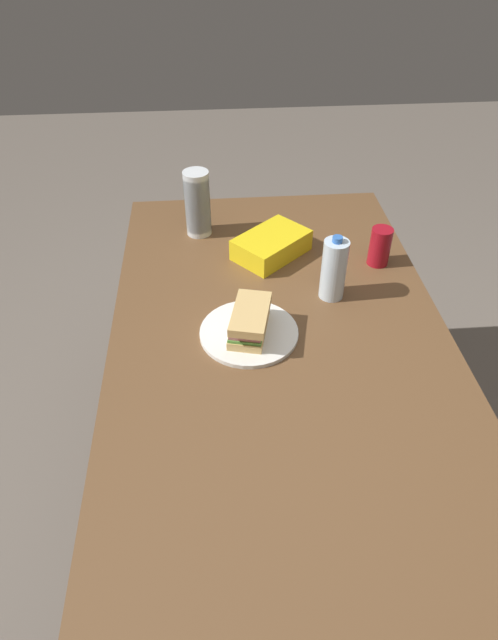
{
  "coord_description": "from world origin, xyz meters",
  "views": [
    {
      "loc": [
        1.03,
        -0.17,
        1.74
      ],
      "look_at": [
        -0.05,
        -0.08,
        0.82
      ],
      "focal_mm": 30.37,
      "sensor_mm": 36.0,
      "label": 1
    }
  ],
  "objects_px": {
    "sandwich": "(249,320)",
    "soda_can_red": "(380,246)",
    "water_bottle_tall": "(334,269)",
    "paper_plate": "(249,333)",
    "chip_bag": "(271,245)",
    "plastic_cup_stack": "(198,203)",
    "dining_table": "(281,370)"
  },
  "relations": [
    {
      "from": "sandwich",
      "to": "soda_can_red",
      "type": "distance_m",
      "value": 0.53
    },
    {
      "from": "dining_table",
      "to": "chip_bag",
      "type": "height_order",
      "value": "chip_bag"
    },
    {
      "from": "chip_bag",
      "to": "plastic_cup_stack",
      "type": "distance_m",
      "value": 0.28
    },
    {
      "from": "dining_table",
      "to": "water_bottle_tall",
      "type": "height_order",
      "value": "water_bottle_tall"
    },
    {
      "from": "sandwich",
      "to": "plastic_cup_stack",
      "type": "bearing_deg",
      "value": -166.63
    },
    {
      "from": "paper_plate",
      "to": "chip_bag",
      "type": "height_order",
      "value": "chip_bag"
    },
    {
      "from": "paper_plate",
      "to": "soda_can_red",
      "type": "bearing_deg",
      "value": 125.16
    },
    {
      "from": "paper_plate",
      "to": "sandwich",
      "type": "height_order",
      "value": "sandwich"
    },
    {
      "from": "soda_can_red",
      "to": "plastic_cup_stack",
      "type": "bearing_deg",
      "value": -112.29
    },
    {
      "from": "dining_table",
      "to": "paper_plate",
      "type": "bearing_deg",
      "value": -120.29
    },
    {
      "from": "dining_table",
      "to": "chip_bag",
      "type": "xyz_separation_m",
      "value": [
        -0.43,
        0.02,
        0.13
      ]
    },
    {
      "from": "soda_can_red",
      "to": "chip_bag",
      "type": "bearing_deg",
      "value": -103.03
    },
    {
      "from": "dining_table",
      "to": "soda_can_red",
      "type": "bearing_deg",
      "value": 135.58
    },
    {
      "from": "dining_table",
      "to": "sandwich",
      "type": "relative_size",
      "value": 8.21
    },
    {
      "from": "sandwich",
      "to": "water_bottle_tall",
      "type": "distance_m",
      "value": 0.3
    },
    {
      "from": "paper_plate",
      "to": "sandwich",
      "type": "xyz_separation_m",
      "value": [
        0.0,
        0.0,
        0.05
      ]
    },
    {
      "from": "soda_can_red",
      "to": "chip_bag",
      "type": "distance_m",
      "value": 0.34
    },
    {
      "from": "sandwich",
      "to": "soda_can_red",
      "type": "xyz_separation_m",
      "value": [
        -0.31,
        0.43,
        0.01
      ]
    },
    {
      "from": "dining_table",
      "to": "water_bottle_tall",
      "type": "bearing_deg",
      "value": 140.12
    },
    {
      "from": "paper_plate",
      "to": "soda_can_red",
      "type": "distance_m",
      "value": 0.53
    },
    {
      "from": "soda_can_red",
      "to": "paper_plate",
      "type": "bearing_deg",
      "value": -54.84
    },
    {
      "from": "paper_plate",
      "to": "plastic_cup_stack",
      "type": "xyz_separation_m",
      "value": [
        -0.53,
        -0.13,
        0.1
      ]
    },
    {
      "from": "water_bottle_tall",
      "to": "chip_bag",
      "type": "bearing_deg",
      "value": -146.86
    },
    {
      "from": "paper_plate",
      "to": "plastic_cup_stack",
      "type": "bearing_deg",
      "value": -166.63
    },
    {
      "from": "dining_table",
      "to": "sandwich",
      "type": "xyz_separation_m",
      "value": [
        -0.05,
        -0.08,
        0.15
      ]
    },
    {
      "from": "water_bottle_tall",
      "to": "soda_can_red",
      "type": "bearing_deg",
      "value": 130.55
    },
    {
      "from": "soda_can_red",
      "to": "water_bottle_tall",
      "type": "xyz_separation_m",
      "value": [
        0.15,
        -0.18,
        0.03
      ]
    },
    {
      "from": "soda_can_red",
      "to": "chip_bag",
      "type": "height_order",
      "value": "soda_can_red"
    },
    {
      "from": "paper_plate",
      "to": "soda_can_red",
      "type": "xyz_separation_m",
      "value": [
        -0.3,
        0.43,
        0.06
      ]
    },
    {
      "from": "plastic_cup_stack",
      "to": "soda_can_red",
      "type": "bearing_deg",
      "value": 67.71
    },
    {
      "from": "chip_bag",
      "to": "sandwich",
      "type": "bearing_deg",
      "value": 33.82
    },
    {
      "from": "paper_plate",
      "to": "chip_bag",
      "type": "relative_size",
      "value": 1.15
    }
  ]
}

